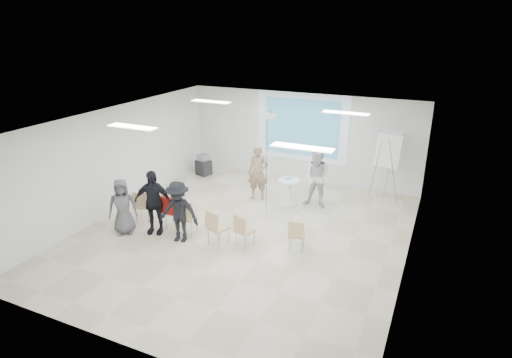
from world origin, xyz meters
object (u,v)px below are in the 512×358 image
at_px(laptop, 187,216).
at_px(av_cart, 204,166).
at_px(chair_left_inner, 185,216).
at_px(player_left, 258,169).
at_px(flipchart_easel, 388,150).
at_px(audience_outer, 122,203).
at_px(chair_center, 216,226).
at_px(audience_mid, 178,208).
at_px(chair_right_far, 297,233).
at_px(chair_left_mid, 173,210).
at_px(pedestal_table, 289,191).
at_px(audience_left, 153,198).
at_px(chair_right_inner, 243,229).
at_px(player_right, 318,175).
at_px(chair_far_left, 143,204).

distance_m(laptop, av_cart, 4.61).
bearing_deg(laptop, chair_left_inner, 88.03).
distance_m(player_left, flipchart_easel, 3.93).
bearing_deg(audience_outer, chair_center, -28.09).
xyz_separation_m(audience_mid, audience_outer, (-1.56, -0.23, -0.07)).
bearing_deg(player_left, chair_center, -96.00).
bearing_deg(audience_mid, chair_right_far, 5.49).
height_order(chair_right_far, av_cart, chair_right_far).
distance_m(player_left, laptop, 3.04).
distance_m(laptop, flipchart_easel, 6.25).
bearing_deg(av_cart, chair_left_mid, -51.99).
height_order(pedestal_table, laptop, pedestal_table).
relative_size(player_left, audience_left, 0.98).
bearing_deg(audience_mid, chair_right_inner, 4.21).
relative_size(chair_left_inner, chair_right_inner, 1.19).
height_order(chair_left_mid, chair_left_inner, chair_left_inner).
height_order(audience_left, audience_mid, audience_left).
bearing_deg(chair_center, player_right, 83.88).
height_order(player_right, chair_far_left, player_right).
relative_size(pedestal_table, av_cart, 1.12).
relative_size(chair_left_inner, chair_right_far, 1.25).
height_order(chair_far_left, chair_left_mid, chair_far_left).
relative_size(player_right, av_cart, 2.63).
distance_m(laptop, audience_left, 0.99).
relative_size(pedestal_table, audience_outer, 0.51).
distance_m(player_right, av_cart, 4.66).
distance_m(chair_far_left, audience_left, 0.85).
distance_m(chair_center, audience_outer, 2.56).
bearing_deg(audience_mid, audience_outer, 179.49).
bearing_deg(chair_center, laptop, -174.29).
bearing_deg(chair_left_inner, player_left, 67.59).
relative_size(chair_right_far, audience_mid, 0.44).
bearing_deg(laptop, chair_right_inner, 169.91).
bearing_deg(flipchart_easel, player_right, -123.70).
relative_size(chair_right_far, audience_outer, 0.48).
height_order(chair_left_mid, av_cart, chair_left_mid).
height_order(chair_far_left, audience_mid, audience_mid).
height_order(chair_left_inner, laptop, chair_left_inner).
relative_size(chair_right_far, flipchart_easel, 0.37).
bearing_deg(flipchart_easel, audience_left, -119.41).
xyz_separation_m(audience_left, audience_outer, (-0.70, -0.35, -0.15)).
bearing_deg(chair_left_inner, pedestal_table, 50.11).
distance_m(player_left, player_right, 1.84).
relative_size(pedestal_table, flipchart_easel, 0.39).
distance_m(chair_right_inner, audience_mid, 1.67).
relative_size(chair_far_left, chair_center, 0.98).
relative_size(pedestal_table, audience_mid, 0.47).
relative_size(laptop, audience_outer, 0.22).
bearing_deg(chair_far_left, chair_left_inner, -25.96).
xyz_separation_m(player_right, audience_mid, (-2.49, -3.48, -0.09)).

